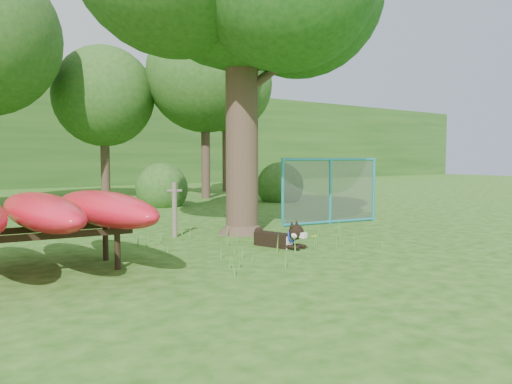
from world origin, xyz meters
TOP-DOWN VIEW (x-y plane):
  - ground at (0.00, 0.00)m, footprint 80.00×80.00m
  - wooden_post at (-0.83, 2.69)m, footprint 0.32×0.13m
  - kayak_rack at (-4.35, 1.07)m, footprint 3.63×3.76m
  - husky_dog at (0.20, 0.40)m, footprint 0.51×1.21m
  - fence_section at (3.35, 2.23)m, footprint 2.83×0.59m
  - wildflower_clump at (0.82, 0.18)m, footprint 0.09×0.09m
  - bg_tree_c at (1.50, 13.00)m, footprint 4.00×4.00m
  - bg_tree_d at (5.00, 11.00)m, footprint 4.80×4.80m
  - bg_tree_e at (8.00, 14.00)m, footprint 4.60×4.60m
  - shrub_right at (6.50, 8.00)m, footprint 1.80×1.80m
  - shrub_mid at (2.00, 9.00)m, footprint 1.80×1.80m

SIDE VIEW (x-z plane):
  - ground at x=0.00m, z-range 0.00..0.00m
  - shrub_right at x=6.50m, z-range -0.90..0.90m
  - shrub_mid at x=2.00m, z-range -0.90..0.90m
  - wildflower_clump at x=0.82m, z-range 0.06..0.26m
  - husky_dog at x=0.20m, z-range -0.08..0.46m
  - wooden_post at x=-0.83m, z-range 0.03..1.20m
  - fence_section at x=3.35m, z-range -0.55..2.23m
  - kayak_rack at x=-4.35m, z-range 0.31..1.48m
  - bg_tree_c at x=1.50m, z-range 1.05..7.17m
  - bg_tree_d at x=5.00m, z-range 1.33..8.83m
  - bg_tree_e at x=8.00m, z-range 1.46..9.01m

